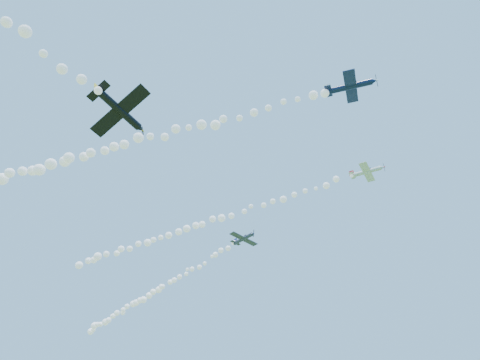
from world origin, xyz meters
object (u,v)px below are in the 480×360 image
Objects in this scene: plane_navy at (351,86)px; plane_grey at (244,239)px; plane_white at (367,172)px; plane_black at (120,110)px.

plane_navy reaches higher than plane_grey.
plane_navy is at bearing -81.51° from plane_white.
plane_white is 47.01m from plane_black.
plane_black is (10.62, -38.34, -4.57)m from plane_grey.
plane_grey is (-25.25, -4.70, -7.39)m from plane_white.
plane_black is at bearing -117.73° from plane_white.
plane_navy reaches higher than plane_white.
plane_grey is 40.05m from plane_black.
plane_navy is (5.87, -18.66, 1.47)m from plane_white.
plane_grey reaches higher than plane_black.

